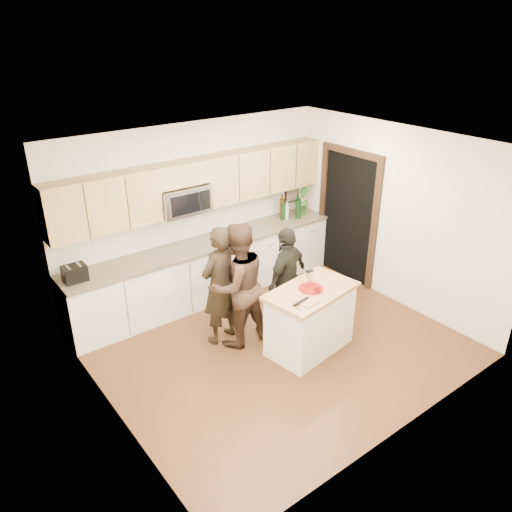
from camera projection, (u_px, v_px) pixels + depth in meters
floor at (277, 345)px, 6.78m from camera, size 4.50×4.50×0.00m
room_shell at (279, 227)px, 6.04m from camera, size 4.52×4.02×2.71m
back_cabinetry at (208, 269)px, 7.79m from camera, size 4.50×0.66×0.94m
upper_cabinetry at (201, 182)px, 7.33m from camera, size 4.50×0.33×0.75m
microwave at (183, 200)px, 7.20m from camera, size 0.76×0.41×0.40m
doorway at (348, 212)px, 8.16m from camera, size 0.06×1.25×2.20m
framed_picture at (292, 192)px, 8.73m from camera, size 0.30×0.03×0.38m
dish_towel at (157, 272)px, 7.00m from camera, size 0.34×0.60×0.48m
island at (310, 319)px, 6.53m from camera, size 1.29×0.87×0.90m
red_plate at (311, 288)px, 6.35m from camera, size 0.31×0.31×0.02m
box_grater at (309, 278)px, 6.35m from camera, size 0.08×0.06×0.22m
drink_glass at (317, 290)px, 6.24m from camera, size 0.08×0.08×0.10m
cutting_board at (308, 302)px, 6.04m from camera, size 0.26×0.22×0.02m
tongs at (301, 301)px, 6.02m from camera, size 0.27×0.07×0.02m
knife at (299, 302)px, 6.01m from camera, size 0.17×0.04×0.01m
toaster at (75, 273)px, 6.42m from camera, size 0.30×0.22×0.22m
bottle_cluster at (291, 207)px, 8.48m from camera, size 0.53×0.29×0.39m
orchid at (302, 199)px, 8.57m from camera, size 0.39×0.37×0.55m
woman_left at (220, 285)px, 6.57m from camera, size 0.68×0.52×1.67m
woman_center at (237, 285)px, 6.50m from camera, size 0.86×0.68×1.73m
woman_right at (287, 278)px, 6.96m from camera, size 0.95×0.63×1.50m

